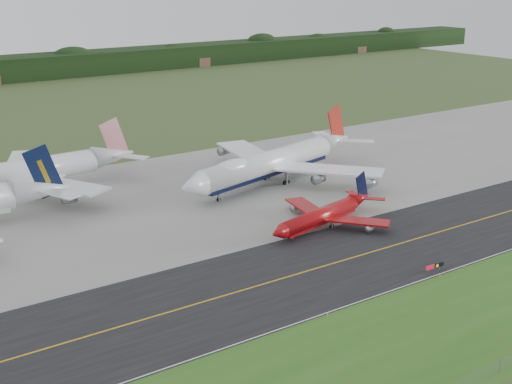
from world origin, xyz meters
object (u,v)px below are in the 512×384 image
at_px(jet_red_737, 325,214).
at_px(jet_star_tail, 22,173).
at_px(taxiway_sign, 435,266).
at_px(jet_ba_747, 273,162).

bearing_deg(jet_red_737, jet_star_tail, 127.76).
bearing_deg(taxiway_sign, jet_ba_747, 81.96).
height_order(jet_ba_747, jet_star_tail, jet_ba_747).
relative_size(jet_ba_747, jet_star_tail, 1.08).
xyz_separation_m(jet_star_tail, taxiway_sign, (49.28, -94.19, -4.54)).
distance_m(jet_ba_747, taxiway_sign, 66.25).
bearing_deg(jet_ba_747, jet_star_tail, 153.83).
distance_m(jet_red_737, jet_star_tail, 79.14).
bearing_deg(jet_ba_747, jet_red_737, -106.66).
xyz_separation_m(jet_red_737, jet_star_tail, (-48.42, 62.52, 2.94)).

